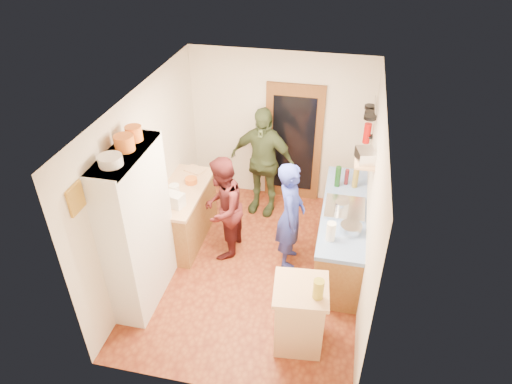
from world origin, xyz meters
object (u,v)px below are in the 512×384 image
(person_left, at_px, (225,207))
(person_back, at_px, (263,162))
(person_hob, at_px, (293,217))
(hutch_body, at_px, (138,230))
(island_base, at_px, (299,317))
(right_counter_base, at_px, (341,235))

(person_left, relative_size, person_back, 0.85)
(person_hob, height_order, person_back, person_back)
(hutch_body, xyz_separation_m, person_back, (1.13, 2.25, -0.16))
(island_base, relative_size, person_left, 0.54)
(person_hob, xyz_separation_m, person_left, (-0.99, 0.05, -0.02))
(hutch_body, distance_m, person_hob, 2.10)
(person_hob, relative_size, person_back, 0.88)
(right_counter_base, relative_size, island_base, 2.56)
(person_hob, distance_m, person_left, 0.99)
(hutch_body, height_order, person_left, hutch_body)
(island_base, bearing_deg, hutch_body, 170.23)
(island_base, height_order, person_hob, person_hob)
(island_base, xyz_separation_m, person_back, (-0.97, 2.62, 0.51))
(island_base, xyz_separation_m, person_hob, (-0.30, 1.40, 0.40))
(hutch_body, distance_m, right_counter_base, 2.90)
(person_hob, bearing_deg, person_back, 23.99)
(right_counter_base, height_order, person_back, person_back)
(right_counter_base, bearing_deg, person_back, 145.13)
(person_left, xyz_separation_m, person_back, (0.32, 1.17, 0.14))
(hutch_body, xyz_separation_m, person_left, (0.81, 1.09, -0.30))
(person_hob, height_order, person_left, person_hob)
(hutch_body, distance_m, person_left, 1.39)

